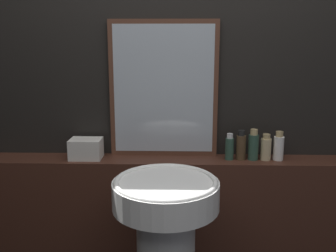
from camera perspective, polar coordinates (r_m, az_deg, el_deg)
name	(u,v)px	position (r m, az deg, el deg)	size (l,w,h in m)	color
wall_back	(181,89)	(2.09, 1.96, 5.64)	(8.00, 0.06, 2.50)	black
vanity_counter	(180,233)	(2.21, 1.82, -16.04)	(2.64, 0.20, 0.88)	#422319
mirror	(164,89)	(2.04, -0.66, 5.60)	(0.59, 0.03, 0.74)	#563323
towel_stack	(86,149)	(2.09, -12.38, -3.40)	(0.17, 0.13, 0.11)	silver
shampoo_bottle	(230,148)	(2.04, 9.36, -3.26)	(0.05, 0.05, 0.14)	#2D4C3D
conditioner_bottle	(241,146)	(2.05, 11.06, -3.04)	(0.05, 0.05, 0.16)	#4C3823
lotion_bottle	(253,146)	(2.06, 12.87, -2.95)	(0.05, 0.05, 0.17)	#2D4C3D
body_wash_bottle	(266,148)	(2.08, 14.69, -3.25)	(0.05, 0.05, 0.14)	#C6B284
hand_soap_bottle	(279,147)	(2.09, 16.50, -3.06)	(0.05, 0.05, 0.16)	white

